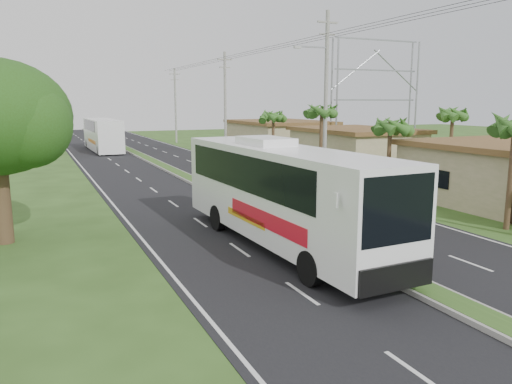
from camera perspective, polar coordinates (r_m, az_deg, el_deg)
name	(u,v)px	position (r m, az deg, el deg)	size (l,w,h in m)	color
ground	(393,277)	(17.54, 15.39, -9.40)	(180.00, 180.00, 0.00)	#2F4B1B
road_asphalt	(204,186)	(34.82, -5.99, 0.63)	(14.00, 160.00, 0.02)	black
median_strip	(204,185)	(34.80, -5.99, 0.78)	(1.20, 160.00, 0.18)	gray
lane_edge_left	(104,194)	(33.37, -16.97, -0.20)	(0.12, 160.00, 0.01)	silver
lane_edge_right	(289,180)	(37.43, 3.79, 1.32)	(0.12, 160.00, 0.01)	silver
shop_mid	(355,150)	(42.72, 11.25, 4.76)	(7.60, 10.60, 3.67)	tan
shop_far	(279,138)	(54.68, 2.68, 6.18)	(8.60, 11.60, 3.82)	tan
palm_verge_b	(390,126)	(31.83, 15.10, 7.32)	(2.40, 2.40, 5.05)	#473321
palm_verge_c	(322,111)	(37.17, 7.51, 9.13)	(2.40, 2.40, 5.85)	#473321
palm_verge_d	(273,116)	(45.30, 1.99, 8.67)	(2.40, 2.40, 5.25)	#473321
palm_behind_shop	(453,114)	(39.50, 21.57, 8.29)	(2.40, 2.40, 5.65)	#473321
utility_pole_b	(326,95)	(36.14, 7.95, 10.89)	(3.20, 0.28, 12.00)	gray
utility_pole_c	(225,103)	(54.15, -3.54, 10.10)	(1.60, 0.28, 11.00)	gray
utility_pole_d	(175,105)	(73.19, -9.19, 9.82)	(1.60, 0.28, 10.50)	gray
billboard_lattice	(375,92)	(53.74, 13.49, 11.07)	(10.18, 1.18, 12.07)	gray
coach_bus_main	(280,188)	(19.90, 2.76, 0.41)	(3.27, 13.55, 4.35)	white
coach_bus_far	(102,133)	(62.79, -17.14, 6.46)	(3.02, 13.02, 3.78)	white
motorcyclist	(260,197)	(26.25, 0.50, -0.53)	(1.59, 0.60, 2.31)	black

